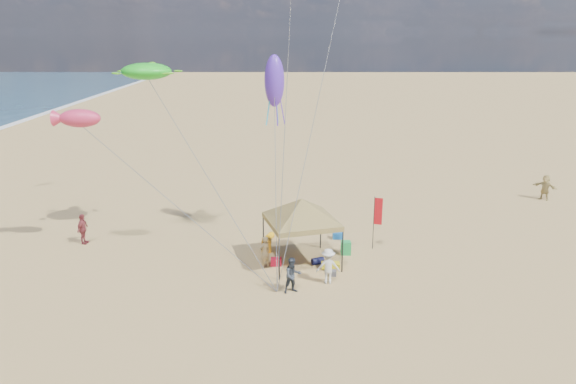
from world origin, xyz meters
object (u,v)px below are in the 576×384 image
Objects in this scene: chair_yellow at (266,245)px; beach_cart at (330,265)px; cooler_red at (276,262)px; person_near_a at (265,252)px; person_far_a at (83,229)px; feather_flag at (377,214)px; person_near_c at (328,266)px; canopy_tent at (302,201)px; chair_green at (346,248)px; cooler_blue at (337,235)px; person_near_b at (293,275)px; person_far_c at (545,187)px.

chair_yellow is 0.78× the size of beach_cart.
chair_yellow is (-0.55, 1.78, 0.16)m from cooler_red.
person_far_a is (-10.18, 3.23, 0.03)m from person_near_a.
feather_flag reaches higher than person_near_c.
canopy_tent is 3.61× the size of person_near_c.
person_far_a is at bearing 174.08° from chair_green.
chair_yellow reaches higher than cooler_blue.
person_near_a reaches higher than beach_cart.
chair_yellow reaches higher than beach_cart.
feather_flag is 16.13m from person_far_a.
person_near_b is at bearing 76.43° from person_near_a.
person_far_a is (-16.07, 0.80, -1.12)m from feather_flag.
chair_yellow is at bearing 83.79° from person_near_b.
person_far_a is at bearing -177.01° from cooler_blue.
chair_green is 5.24m from person_near_b.
chair_yellow is at bearing -154.49° from cooler_blue.
person_near_b is (0.80, -2.93, 0.64)m from cooler_red.
person_near_a is at bearing -162.02° from canopy_tent.
cooler_red is (-1.27, -0.29, -3.10)m from canopy_tent.
person_near_b is at bearing -98.27° from canopy_tent.
canopy_tent is 3.71× the size of person_near_b.
beach_cart is at bearing -34.14° from chair_yellow.
person_far_c is at bearing 169.98° from person_near_a.
person_near_b is (-2.85, -4.37, 0.48)m from chair_green.
person_near_c reaches higher than beach_cart.
chair_yellow is at bearing -176.55° from feather_flag.
person_far_c is at bearing 34.11° from feather_flag.
canopy_tent reaches higher than cooler_blue.
canopy_tent is at bearing -39.15° from chair_yellow.
person_near_b reaches higher than cooler_red.
person_near_a is 0.97× the size of person_near_c.
person_far_c is at bearing -143.35° from person_near_c.
person_far_c reaches higher than cooler_blue.
beach_cart is 0.54× the size of person_near_b.
chair_green is at bearing 21.52° from cooler_red.
cooler_blue is at bearing 141.28° from feather_flag.
person_near_a is at bearing 177.74° from beach_cart.
feather_flag is (4.07, 1.84, -1.32)m from canopy_tent.
chair_green is (2.38, 1.15, -2.94)m from canopy_tent.
person_far_a is (-14.15, -0.74, 0.67)m from cooler_blue.
person_far_a is at bearing 177.14° from feather_flag.
chair_green is 4.22m from chair_yellow.
person_far_c reaches higher than cooler_red.
person_far_a is at bearing 130.78° from person_near_b.
person_near_a is 0.97× the size of person_far_a.
feather_flag is 16.04m from person_far_c.
person_near_c is at bearing -124.93° from feather_flag.
chair_green is 3.68m from person_near_c.
cooler_blue is 0.77× the size of chair_green.
chair_green is (3.66, 1.44, 0.16)m from cooler_red.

